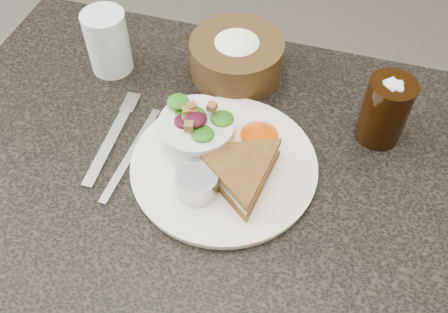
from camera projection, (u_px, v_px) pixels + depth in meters
dining_table at (218, 274)px, 1.09m from camera, size 1.00×0.70×0.75m
dinner_plate at (224, 166)px, 0.79m from camera, size 0.29×0.29×0.01m
sandwich at (240, 171)px, 0.75m from camera, size 0.22×0.22×0.04m
salad_bowl at (197, 129)px, 0.79m from camera, size 0.13×0.13×0.07m
dressing_ramekin at (197, 183)px, 0.74m from camera, size 0.07×0.07×0.04m
orange_wedge at (260, 130)px, 0.81m from camera, size 0.07×0.07×0.03m
fork at (110, 142)px, 0.83m from camera, size 0.03×0.19×0.01m
knife at (132, 154)px, 0.81m from camera, size 0.02×0.21×0.00m
bread_basket at (237, 52)px, 0.90m from camera, size 0.19×0.19×0.10m
cola_glass at (386, 108)px, 0.79m from camera, size 0.08×0.08×0.13m
water_glass at (108, 42)px, 0.90m from camera, size 0.10×0.10×0.12m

